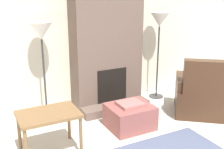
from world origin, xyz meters
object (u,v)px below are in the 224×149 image
at_px(ottoman, 130,116).
at_px(side_table, 48,118).
at_px(armchair, 202,97).
at_px(floor_lamp_right, 160,24).
at_px(floor_lamp_left, 41,36).

xyz_separation_m(ottoman, side_table, (-1.27, -0.12, 0.30)).
xyz_separation_m(ottoman, armchair, (1.34, -0.14, 0.12)).
xyz_separation_m(armchair, floor_lamp_right, (-0.19, 1.03, 1.12)).
xyz_separation_m(floor_lamp_left, floor_lamp_right, (2.20, 0.00, 0.06)).
relative_size(side_table, floor_lamp_left, 0.48).
bearing_deg(floor_lamp_right, ottoman, -142.28).
xyz_separation_m(ottoman, floor_lamp_left, (-1.05, 0.88, 1.18)).
distance_m(side_table, floor_lamp_left, 1.35).
distance_m(armchair, floor_lamp_left, 2.81).
relative_size(armchair, floor_lamp_right, 0.72).
distance_m(ottoman, floor_lamp_left, 1.81).
relative_size(ottoman, floor_lamp_left, 0.42).
relative_size(side_table, floor_lamp_right, 0.46).
bearing_deg(floor_lamp_right, armchair, -79.32).
bearing_deg(floor_lamp_left, ottoman, -40.04).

